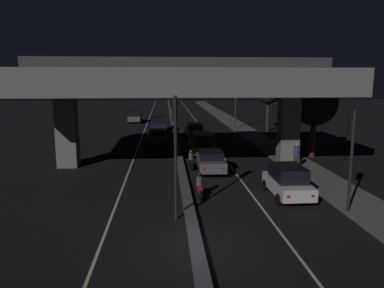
{
  "coord_description": "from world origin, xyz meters",
  "views": [
    {
      "loc": [
        -1.12,
        -13.41,
        6.39
      ],
      "look_at": [
        1.05,
        16.3,
        1.18
      ],
      "focal_mm": 35.0,
      "sensor_mm": 36.0,
      "label": 1
    }
  ],
  "objects_px": {
    "car_dark_red_lead_oncoming": "(157,137)",
    "car_dark_blue_second_oncoming": "(158,124)",
    "car_white_lead": "(288,181)",
    "car_white_fourth": "(194,131)",
    "pedestrian_on_sidewalk": "(296,156)",
    "car_grey_third_oncoming": "(135,117)",
    "car_grey_second": "(211,161)",
    "car_taxi_yellow_third": "(202,143)",
    "motorcycle_black_filtering_mid": "(191,161)",
    "traffic_light_right_of_median": "(351,144)",
    "street_lamp": "(233,90)",
    "traffic_light_left_of_median": "(175,137)",
    "motorcycle_red_filtering_near": "(199,186)"
  },
  "relations": [
    {
      "from": "traffic_light_left_of_median",
      "to": "motorcycle_black_filtering_mid",
      "type": "bearing_deg",
      "value": 81.99
    },
    {
      "from": "car_taxi_yellow_third",
      "to": "motorcycle_black_filtering_mid",
      "type": "height_order",
      "value": "car_taxi_yellow_third"
    },
    {
      "from": "traffic_light_left_of_median",
      "to": "street_lamp",
      "type": "height_order",
      "value": "street_lamp"
    },
    {
      "from": "car_white_fourth",
      "to": "car_grey_third_oncoming",
      "type": "relative_size",
      "value": 1.0
    },
    {
      "from": "street_lamp",
      "to": "car_grey_third_oncoming",
      "type": "distance_m",
      "value": 16.13
    },
    {
      "from": "car_grey_second",
      "to": "car_white_fourth",
      "type": "relative_size",
      "value": 1.01
    },
    {
      "from": "car_taxi_yellow_third",
      "to": "motorcycle_red_filtering_near",
      "type": "bearing_deg",
      "value": 171.33
    },
    {
      "from": "car_dark_red_lead_oncoming",
      "to": "car_white_fourth",
      "type": "bearing_deg",
      "value": 128.97
    },
    {
      "from": "traffic_light_left_of_median",
      "to": "pedestrian_on_sidewalk",
      "type": "distance_m",
      "value": 12.5
    },
    {
      "from": "traffic_light_left_of_median",
      "to": "car_dark_red_lead_oncoming",
      "type": "height_order",
      "value": "traffic_light_left_of_median"
    },
    {
      "from": "traffic_light_right_of_median",
      "to": "street_lamp",
      "type": "relative_size",
      "value": 0.6
    },
    {
      "from": "traffic_light_right_of_median",
      "to": "car_white_lead",
      "type": "height_order",
      "value": "traffic_light_right_of_median"
    },
    {
      "from": "traffic_light_left_of_median",
      "to": "car_grey_second",
      "type": "xyz_separation_m",
      "value": [
        2.67,
        8.67,
        -3.07
      ]
    },
    {
      "from": "street_lamp",
      "to": "pedestrian_on_sidewalk",
      "type": "relative_size",
      "value": 4.55
    },
    {
      "from": "traffic_light_right_of_median",
      "to": "pedestrian_on_sidewalk",
      "type": "relative_size",
      "value": 2.72
    },
    {
      "from": "street_lamp",
      "to": "car_dark_red_lead_oncoming",
      "type": "relative_size",
      "value": 1.96
    },
    {
      "from": "car_dark_blue_second_oncoming",
      "to": "car_grey_third_oncoming",
      "type": "relative_size",
      "value": 1.12
    },
    {
      "from": "car_dark_red_lead_oncoming",
      "to": "car_grey_second",
      "type": "bearing_deg",
      "value": 17.95
    },
    {
      "from": "car_grey_third_oncoming",
      "to": "motorcycle_red_filtering_near",
      "type": "bearing_deg",
      "value": 9.2
    },
    {
      "from": "car_dark_blue_second_oncoming",
      "to": "motorcycle_black_filtering_mid",
      "type": "height_order",
      "value": "car_dark_blue_second_oncoming"
    },
    {
      "from": "car_white_lead",
      "to": "car_white_fourth",
      "type": "bearing_deg",
      "value": 9.63
    },
    {
      "from": "car_grey_third_oncoming",
      "to": "motorcycle_black_filtering_mid",
      "type": "xyz_separation_m",
      "value": [
        6.27,
        -29.43,
        -0.27
      ]
    },
    {
      "from": "car_taxi_yellow_third",
      "to": "motorcycle_red_filtering_near",
      "type": "xyz_separation_m",
      "value": [
        -1.31,
        -11.73,
        -0.37
      ]
    },
    {
      "from": "car_white_lead",
      "to": "street_lamp",
      "type": "bearing_deg",
      "value": -3.93
    },
    {
      "from": "car_white_lead",
      "to": "car_dark_blue_second_oncoming",
      "type": "xyz_separation_m",
      "value": [
        -7.48,
        26.23,
        0.06
      ]
    },
    {
      "from": "car_grey_second",
      "to": "car_dark_blue_second_oncoming",
      "type": "relative_size",
      "value": 0.9
    },
    {
      "from": "car_grey_third_oncoming",
      "to": "motorcycle_black_filtering_mid",
      "type": "height_order",
      "value": "car_grey_third_oncoming"
    },
    {
      "from": "traffic_light_right_of_median",
      "to": "pedestrian_on_sidewalk",
      "type": "xyz_separation_m",
      "value": [
        0.53,
        8.55,
        -2.31
      ]
    },
    {
      "from": "car_dark_blue_second_oncoming",
      "to": "pedestrian_on_sidewalk",
      "type": "height_order",
      "value": "pedestrian_on_sidewalk"
    },
    {
      "from": "traffic_light_right_of_median",
      "to": "car_white_fourth",
      "type": "distance_m",
      "value": 24.15
    },
    {
      "from": "car_taxi_yellow_third",
      "to": "motorcycle_black_filtering_mid",
      "type": "distance_m",
      "value": 5.32
    },
    {
      "from": "car_grey_second",
      "to": "car_grey_third_oncoming",
      "type": "height_order",
      "value": "car_grey_third_oncoming"
    },
    {
      "from": "car_taxi_yellow_third",
      "to": "car_dark_blue_second_oncoming",
      "type": "bearing_deg",
      "value": 13.45
    },
    {
      "from": "car_dark_red_lead_oncoming",
      "to": "car_dark_blue_second_oncoming",
      "type": "distance_m",
      "value": 8.91
    },
    {
      "from": "car_grey_second",
      "to": "car_taxi_yellow_third",
      "type": "height_order",
      "value": "car_taxi_yellow_third"
    },
    {
      "from": "car_white_lead",
      "to": "car_white_fourth",
      "type": "distance_m",
      "value": 20.87
    },
    {
      "from": "car_dark_red_lead_oncoming",
      "to": "pedestrian_on_sidewalk",
      "type": "distance_m",
      "value": 15.24
    },
    {
      "from": "street_lamp",
      "to": "car_grey_second",
      "type": "bearing_deg",
      "value": -103.94
    },
    {
      "from": "street_lamp",
      "to": "car_white_fourth",
      "type": "relative_size",
      "value": 2.07
    },
    {
      "from": "traffic_light_right_of_median",
      "to": "car_dark_blue_second_oncoming",
      "type": "distance_m",
      "value": 30.64
    },
    {
      "from": "car_white_lead",
      "to": "traffic_light_right_of_median",
      "type": "bearing_deg",
      "value": -145.0
    },
    {
      "from": "traffic_light_right_of_median",
      "to": "car_taxi_yellow_third",
      "type": "distance_m",
      "value": 16.05
    },
    {
      "from": "car_grey_third_oncoming",
      "to": "car_white_fourth",
      "type": "bearing_deg",
      "value": 25.03
    },
    {
      "from": "street_lamp",
      "to": "car_dark_blue_second_oncoming",
      "type": "relative_size",
      "value": 1.84
    },
    {
      "from": "street_lamp",
      "to": "car_taxi_yellow_third",
      "type": "bearing_deg",
      "value": -109.08
    },
    {
      "from": "car_dark_blue_second_oncoming",
      "to": "car_white_fourth",
      "type": "bearing_deg",
      "value": 33.2
    },
    {
      "from": "motorcycle_black_filtering_mid",
      "to": "pedestrian_on_sidewalk",
      "type": "height_order",
      "value": "pedestrian_on_sidewalk"
    },
    {
      "from": "traffic_light_right_of_median",
      "to": "car_white_lead",
      "type": "relative_size",
      "value": 1.24
    },
    {
      "from": "car_grey_third_oncoming",
      "to": "car_dark_blue_second_oncoming",
      "type": "bearing_deg",
      "value": 18.87
    },
    {
      "from": "car_taxi_yellow_third",
      "to": "car_grey_third_oncoming",
      "type": "relative_size",
      "value": 1.05
    }
  ]
}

